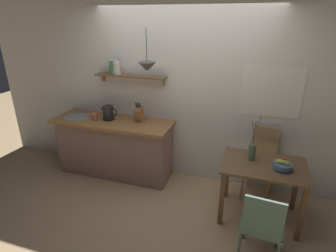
{
  "coord_description": "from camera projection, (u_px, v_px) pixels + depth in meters",
  "views": [
    {
      "loc": [
        0.96,
        -3.03,
        2.34
      ],
      "look_at": [
        -0.1,
        0.25,
        0.95
      ],
      "focal_mm": 28.76,
      "sensor_mm": 36.0,
      "label": 1
    }
  ],
  "objects": [
    {
      "name": "ground_plane",
      "position": [
        169.0,
        195.0,
        3.82
      ],
      "size": [
        14.0,
        14.0,
        0.0
      ],
      "primitive_type": "plane",
      "color": "tan"
    },
    {
      "name": "back_wall",
      "position": [
        197.0,
        92.0,
        3.83
      ],
      "size": [
        6.8,
        0.11,
        2.7
      ],
      "color": "white",
      "rests_on": "ground_plane"
    },
    {
      "name": "kitchen_counter",
      "position": [
        115.0,
        147.0,
        4.21
      ],
      "size": [
        1.83,
        0.63,
        0.91
      ],
      "color": "gray",
      "rests_on": "ground_plane"
    },
    {
      "name": "wall_shelf",
      "position": [
        122.0,
        71.0,
        3.9
      ],
      "size": [
        1.08,
        0.2,
        0.34
      ],
      "color": "brown"
    },
    {
      "name": "dining_table",
      "position": [
        263.0,
        174.0,
        3.2
      ],
      "size": [
        0.96,
        0.67,
        0.74
      ],
      "color": "brown",
      "rests_on": "ground_plane"
    },
    {
      "name": "dining_chair_near",
      "position": [
        262.0,
        224.0,
        2.61
      ],
      "size": [
        0.45,
        0.47,
        0.85
      ],
      "color": "#4C6B5B",
      "rests_on": "ground_plane"
    },
    {
      "name": "dining_chair_far",
      "position": [
        262.0,
        160.0,
        3.65
      ],
      "size": [
        0.46,
        0.5,
        0.99
      ],
      "color": "tan",
      "rests_on": "ground_plane"
    },
    {
      "name": "fruit_bowl",
      "position": [
        283.0,
        165.0,
        3.04
      ],
      "size": [
        0.21,
        0.21,
        0.13
      ],
      "color": "#51759E",
      "rests_on": "dining_table"
    },
    {
      "name": "twig_vase",
      "position": [
        252.0,
        151.0,
        3.23
      ],
      "size": [
        0.1,
        0.09,
        0.57
      ],
      "color": "#567056",
      "rests_on": "dining_table"
    },
    {
      "name": "electric_kettle",
      "position": [
        108.0,
        113.0,
        4.02
      ],
      "size": [
        0.27,
        0.18,
        0.24
      ],
      "color": "black",
      "rests_on": "kitchen_counter"
    },
    {
      "name": "knife_block",
      "position": [
        139.0,
        114.0,
        3.94
      ],
      "size": [
        0.1,
        0.19,
        0.3
      ],
      "color": "#9E6B3D",
      "rests_on": "kitchen_counter"
    },
    {
      "name": "coffee_mug_by_sink",
      "position": [
        95.0,
        117.0,
        4.02
      ],
      "size": [
        0.12,
        0.08,
        0.11
      ],
      "color": "#C6664C",
      "rests_on": "kitchen_counter"
    },
    {
      "name": "pendant_lamp",
      "position": [
        147.0,
        67.0,
        3.53
      ],
      "size": [
        0.24,
        0.24,
        0.55
      ],
      "color": "black"
    }
  ]
}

